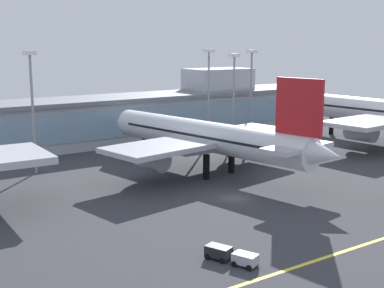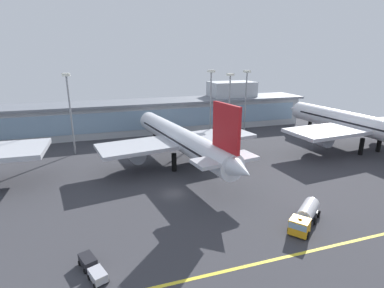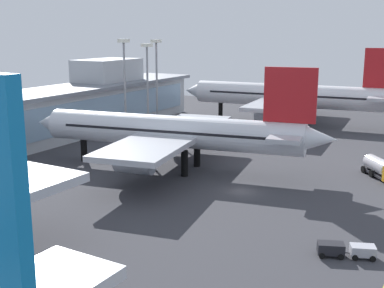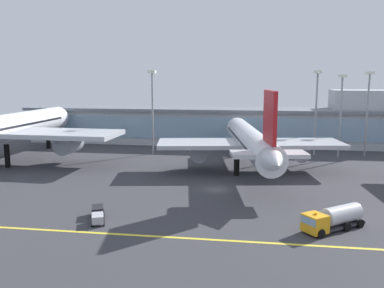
{
  "view_description": "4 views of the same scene",
  "coord_description": "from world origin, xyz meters",
  "px_view_note": "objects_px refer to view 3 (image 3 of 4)",
  "views": [
    {
      "loc": [
        -45.89,
        -56.68,
        21.83
      ],
      "look_at": [
        1.21,
        12.55,
        5.72
      ],
      "focal_mm": 49.45,
      "sensor_mm": 36.0,
      "label": 1
    },
    {
      "loc": [
        -12.28,
        -48.83,
        24.77
      ],
      "look_at": [
        7.06,
        10.98,
        5.81
      ],
      "focal_mm": 27.75,
      "sensor_mm": 36.0,
      "label": 2
    },
    {
      "loc": [
        -62.78,
        -26.48,
        22.08
      ],
      "look_at": [
        -2.51,
        6.57,
        6.62
      ],
      "focal_mm": 47.23,
      "sensor_mm": 36.0,
      "label": 3
    },
    {
      "loc": [
        5.97,
        -68.0,
        19.05
      ],
      "look_at": [
        -5.96,
        10.98,
        5.93
      ],
      "focal_mm": 38.57,
      "sensor_mm": 36.0,
      "label": 4
    }
  ],
  "objects_px": {
    "airliner_near_right": "(173,132)",
    "service_truck_far": "(384,169)",
    "apron_light_mast_east": "(147,74)",
    "airliner_far_right": "(292,96)",
    "baggage_tug_near": "(345,250)",
    "apron_light_mast_west": "(124,73)",
    "apron_light_mast_far_east": "(157,70)"
  },
  "relations": [
    {
      "from": "airliner_near_right",
      "to": "service_truck_far",
      "type": "xyz_separation_m",
      "value": [
        10.62,
        -30.89,
        -4.68
      ]
    },
    {
      "from": "apron_light_mast_east",
      "to": "airliner_far_right",
      "type": "bearing_deg",
      "value": -38.44
    },
    {
      "from": "airliner_far_right",
      "to": "baggage_tug_near",
      "type": "relative_size",
      "value": 9.74
    },
    {
      "from": "service_truck_far",
      "to": "apron_light_mast_west",
      "type": "xyz_separation_m",
      "value": [
        4.81,
        51.5,
        12.18
      ]
    },
    {
      "from": "airliner_far_right",
      "to": "apron_light_mast_east",
      "type": "distance_m",
      "value": 36.78
    },
    {
      "from": "apron_light_mast_far_east",
      "to": "airliner_near_right",
      "type": "bearing_deg",
      "value": -143.08
    },
    {
      "from": "service_truck_far",
      "to": "airliner_near_right",
      "type": "bearing_deg",
      "value": -108.98
    },
    {
      "from": "baggage_tug_near",
      "to": "apron_light_mast_far_east",
      "type": "height_order",
      "value": "apron_light_mast_far_east"
    },
    {
      "from": "service_truck_far",
      "to": "apron_light_mast_east",
      "type": "bearing_deg",
      "value": -139.52
    },
    {
      "from": "apron_light_mast_far_east",
      "to": "service_truck_far",
      "type": "bearing_deg",
      "value": -107.89
    },
    {
      "from": "airliner_near_right",
      "to": "apron_light_mast_west",
      "type": "distance_m",
      "value": 26.82
    },
    {
      "from": "baggage_tug_near",
      "to": "apron_light_mast_east",
      "type": "distance_m",
      "value": 65.86
    },
    {
      "from": "airliner_far_right",
      "to": "service_truck_far",
      "type": "distance_m",
      "value": 47.29
    },
    {
      "from": "apron_light_mast_west",
      "to": "apron_light_mast_east",
      "type": "xyz_separation_m",
      "value": [
        5.32,
        -2.0,
        -0.54
      ]
    },
    {
      "from": "airliner_far_right",
      "to": "apron_light_mast_east",
      "type": "height_order",
      "value": "apron_light_mast_east"
    },
    {
      "from": "airliner_near_right",
      "to": "apron_light_mast_far_east",
      "type": "height_order",
      "value": "apron_light_mast_far_east"
    },
    {
      "from": "apron_light_mast_west",
      "to": "apron_light_mast_east",
      "type": "bearing_deg",
      "value": -20.58
    },
    {
      "from": "airliner_near_right",
      "to": "apron_light_mast_far_east",
      "type": "xyz_separation_m",
      "value": [
        27.19,
        20.43,
        7.36
      ]
    },
    {
      "from": "airliner_near_right",
      "to": "apron_light_mast_east",
      "type": "distance_m",
      "value": 28.73
    },
    {
      "from": "airliner_near_right",
      "to": "service_truck_far",
      "type": "distance_m",
      "value": 33.0
    },
    {
      "from": "apron_light_mast_east",
      "to": "apron_light_mast_far_east",
      "type": "distance_m",
      "value": 6.71
    },
    {
      "from": "airliner_far_right",
      "to": "service_truck_far",
      "type": "xyz_separation_m",
      "value": [
        -38.48,
        -26.99,
        -5.2
      ]
    },
    {
      "from": "baggage_tug_near",
      "to": "service_truck_far",
      "type": "height_order",
      "value": "service_truck_far"
    },
    {
      "from": "airliner_near_right",
      "to": "service_truck_far",
      "type": "relative_size",
      "value": 5.92
    },
    {
      "from": "airliner_near_right",
      "to": "apron_light_mast_west",
      "type": "xyz_separation_m",
      "value": [
        15.43,
        20.61,
        7.5
      ]
    },
    {
      "from": "airliner_near_right",
      "to": "apron_light_mast_east",
      "type": "relative_size",
      "value": 2.62
    },
    {
      "from": "airliner_far_right",
      "to": "apron_light_mast_far_east",
      "type": "distance_m",
      "value": 33.46
    },
    {
      "from": "airliner_far_right",
      "to": "apron_light_mast_west",
      "type": "bearing_deg",
      "value": 49.2
    },
    {
      "from": "airliner_near_right",
      "to": "baggage_tug_near",
      "type": "bearing_deg",
      "value": 138.53
    },
    {
      "from": "baggage_tug_near",
      "to": "service_truck_far",
      "type": "bearing_deg",
      "value": -109.5
    },
    {
      "from": "service_truck_far",
      "to": "apron_light_mast_far_east",
      "type": "distance_m",
      "value": 55.26
    },
    {
      "from": "apron_light_mast_west",
      "to": "airliner_near_right",
      "type": "bearing_deg",
      "value": -126.83
    }
  ]
}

